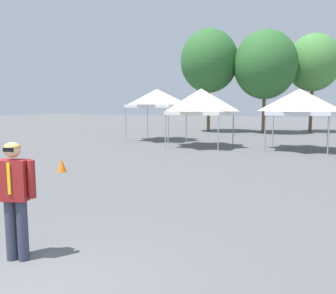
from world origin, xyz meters
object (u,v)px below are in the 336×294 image
at_px(canopy_tent_left_of_center, 157,98).
at_px(traffic_cone_lot_center, 62,165).
at_px(canopy_tent_behind_right, 201,102).
at_px(tree_behind_tents_right, 313,63).
at_px(tree_behind_tents_center, 265,65).
at_px(tree_behind_tents_left, 209,61).
at_px(canopy_tent_behind_left, 299,102).
at_px(person_foreground, 15,192).

distance_m(canopy_tent_left_of_center, traffic_cone_lot_center, 11.50).
bearing_deg(canopy_tent_behind_right, tree_behind_tents_right, 72.63).
height_order(canopy_tent_left_of_center, tree_behind_tents_center, tree_behind_tents_center).
height_order(tree_behind_tents_center, tree_behind_tents_left, tree_behind_tents_left).
bearing_deg(traffic_cone_lot_center, tree_behind_tents_right, 75.67).
bearing_deg(tree_behind_tents_right, canopy_tent_behind_right, -107.37).
distance_m(canopy_tent_left_of_center, tree_behind_tents_right, 15.13).
distance_m(canopy_tent_left_of_center, tree_behind_tents_left, 9.27).
xyz_separation_m(canopy_tent_behind_right, tree_behind_tents_right, (4.43, 14.15, 3.39)).
xyz_separation_m(canopy_tent_left_of_center, canopy_tent_behind_left, (8.91, -0.87, -0.29)).
bearing_deg(tree_behind_tents_center, traffic_cone_lot_center, -97.03).
relative_size(tree_behind_tents_center, tree_behind_tents_left, 0.95).
xyz_separation_m(tree_behind_tents_right, tree_behind_tents_center, (-3.41, -2.82, -0.28)).
xyz_separation_m(canopy_tent_behind_right, person_foreground, (2.97, -14.39, -1.48)).
xyz_separation_m(tree_behind_tents_right, tree_behind_tents_left, (-8.03, -3.60, 0.22)).
bearing_deg(tree_behind_tents_center, tree_behind_tents_right, 39.63).
height_order(tree_behind_tents_right, traffic_cone_lot_center, tree_behind_tents_right).
bearing_deg(canopy_tent_behind_left, tree_behind_tents_left, 132.15).
bearing_deg(person_foreground, canopy_tent_behind_right, 101.68).
distance_m(canopy_tent_behind_right, tree_behind_tents_left, 11.72).
distance_m(person_foreground, tree_behind_tents_center, 26.19).
bearing_deg(canopy_tent_left_of_center, person_foreground, -67.12).
distance_m(tree_behind_tents_center, traffic_cone_lot_center, 21.21).
relative_size(canopy_tent_left_of_center, traffic_cone_lot_center, 7.34).
xyz_separation_m(canopy_tent_left_of_center, traffic_cone_lot_center, (2.41, -10.95, -2.54)).
distance_m(canopy_tent_behind_left, tree_behind_tents_left, 13.33).
distance_m(canopy_tent_behind_right, traffic_cone_lot_center, 9.44).
height_order(canopy_tent_behind_right, tree_behind_tents_left, tree_behind_tents_left).
height_order(tree_behind_tents_center, traffic_cone_lot_center, tree_behind_tents_center).
relative_size(tree_behind_tents_right, tree_behind_tents_center, 0.99).
relative_size(canopy_tent_left_of_center, tree_behind_tents_left, 0.38).
bearing_deg(tree_behind_tents_right, tree_behind_tents_left, -155.86).
xyz_separation_m(canopy_tent_behind_left, traffic_cone_lot_center, (-6.50, -10.08, -2.26)).
bearing_deg(canopy_tent_behind_left, tree_behind_tents_right, 92.52).
height_order(canopy_tent_left_of_center, traffic_cone_lot_center, canopy_tent_left_of_center).
xyz_separation_m(tree_behind_tents_center, tree_behind_tents_left, (-4.62, -0.77, 0.49)).
bearing_deg(canopy_tent_left_of_center, canopy_tent_behind_left, -5.57).
relative_size(canopy_tent_behind_right, tree_behind_tents_right, 0.39).
bearing_deg(tree_behind_tents_center, tree_behind_tents_left, -170.49).
height_order(canopy_tent_left_of_center, canopy_tent_behind_left, canopy_tent_left_of_center).
xyz_separation_m(canopy_tent_left_of_center, canopy_tent_behind_right, (3.91, -1.91, -0.26)).
bearing_deg(canopy_tent_behind_right, canopy_tent_left_of_center, 153.89).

